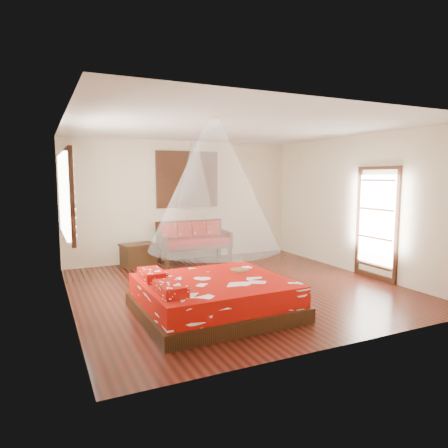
# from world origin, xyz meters

# --- Properties ---
(room) EXTENTS (5.54, 5.54, 2.84)m
(room) POSITION_xyz_m (0.00, 0.00, 1.40)
(room) COLOR black
(room) RESTS_ON ground
(bed) EXTENTS (2.17, 1.97, 0.64)m
(bed) POSITION_xyz_m (-0.91, -1.10, 0.25)
(bed) COLOR black
(bed) RESTS_ON floor
(daybed) EXTENTS (1.64, 0.73, 0.94)m
(daybed) POSITION_xyz_m (0.10, 2.37, 0.52)
(daybed) COLOR black
(daybed) RESTS_ON floor
(storage_chest) EXTENTS (0.81, 0.66, 0.50)m
(storage_chest) POSITION_xyz_m (-1.17, 2.45, 0.25)
(storage_chest) COLOR black
(storage_chest) RESTS_ON floor
(shutter_panel) EXTENTS (1.52, 0.06, 1.32)m
(shutter_panel) POSITION_xyz_m (0.10, 2.72, 1.90)
(shutter_panel) COLOR black
(shutter_panel) RESTS_ON wall_back
(window_left) EXTENTS (0.10, 1.74, 1.34)m
(window_left) POSITION_xyz_m (-2.71, 0.20, 1.70)
(window_left) COLOR black
(window_left) RESTS_ON wall_left
(glazed_door) EXTENTS (0.08, 1.02, 2.16)m
(glazed_door) POSITION_xyz_m (2.72, -0.60, 1.07)
(glazed_door) COLOR black
(glazed_door) RESTS_ON floor
(wine_tray) EXTENTS (0.29, 0.29, 0.23)m
(wine_tray) POSITION_xyz_m (-0.33, -0.79, 0.56)
(wine_tray) COLOR brown
(wine_tray) RESTS_ON bed
(mosquito_net_main) EXTENTS (1.86, 1.86, 1.80)m
(mosquito_net_main) POSITION_xyz_m (-0.89, -1.10, 1.85)
(mosquito_net_main) COLOR white
(mosquito_net_main) RESTS_ON ceiling
(mosquito_net_daybed) EXTENTS (0.80, 0.80, 1.50)m
(mosquito_net_daybed) POSITION_xyz_m (0.10, 2.25, 2.00)
(mosquito_net_daybed) COLOR white
(mosquito_net_daybed) RESTS_ON ceiling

